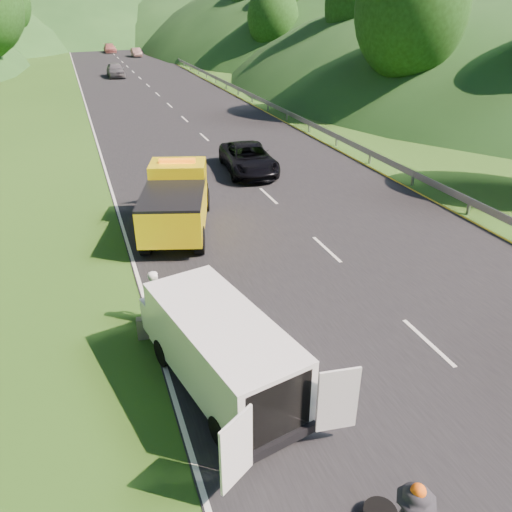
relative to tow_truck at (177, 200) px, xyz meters
name	(u,v)px	position (x,y,z in m)	size (l,w,h in m)	color
ground	(297,324)	(1.79, -7.65, -1.27)	(320.00, 320.00, 0.00)	#38661E
road_surface	(158,94)	(4.79, 32.35, -1.26)	(14.00, 200.00, 0.02)	black
guardrail	(199,75)	(12.09, 44.85, -1.27)	(0.06, 140.00, 1.52)	gray
tree_line_right	(273,64)	(24.79, 52.35, -1.27)	(14.00, 140.00, 14.00)	#225719
hills_backdrop	(107,35)	(8.29, 127.05, -1.27)	(201.00, 288.60, 44.00)	#2D5B23
tow_truck	(177,200)	(0.00, 0.00, 0.00)	(3.90, 6.40, 2.59)	black
white_van	(218,347)	(-0.98, -9.33, -0.12)	(3.61, 6.11, 2.04)	black
woman	(159,322)	(-1.90, -6.19, -1.27)	(0.60, 0.44, 1.65)	silver
child	(212,383)	(-1.14, -9.20, -1.27)	(0.46, 0.36, 0.94)	#CFC26E
suitcase	(144,328)	(-2.38, -6.80, -0.95)	(0.39, 0.22, 0.63)	#67654D
passing_suv	(249,172)	(5.11, 6.15, -1.27)	(2.43, 5.28, 1.47)	black
dist_car_a	(116,77)	(2.25, 46.05, -1.27)	(1.90, 4.72, 1.61)	#4C4B50
dist_car_b	(137,57)	(7.85, 69.28, -1.27)	(1.38, 3.95, 1.30)	brown
dist_car_c	(110,53)	(4.51, 77.75, -1.27)	(1.93, 4.76, 1.38)	#A55A52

